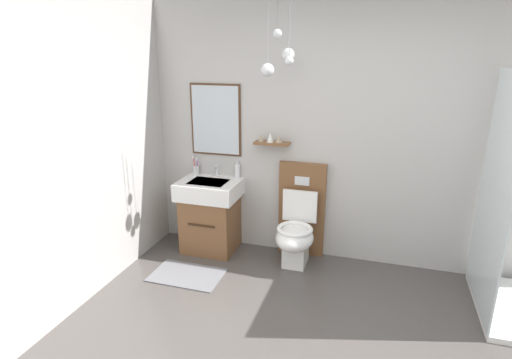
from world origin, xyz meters
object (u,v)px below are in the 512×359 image
soap_dispenser (237,171)px  toilet (298,226)px  toothbrush_cup (196,169)px  vanity_sink_left (211,213)px

soap_dispenser → toilet: bearing=-13.6°
toothbrush_cup → toilet: bearing=-7.7°
toilet → toothbrush_cup: toilet is taller
toilet → toothbrush_cup: 1.28m
toothbrush_cup → soap_dispenser: 0.48m
vanity_sink_left → soap_dispenser: bearing=38.1°
toilet → vanity_sink_left: bearing=-178.8°
vanity_sink_left → toothbrush_cup: (-0.23, 0.18, 0.42)m
vanity_sink_left → toilet: size_ratio=0.78×
toilet → soap_dispenser: toilet is taller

